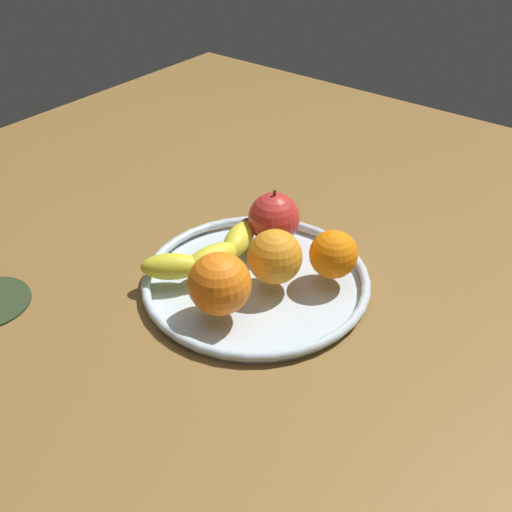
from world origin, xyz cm
name	(u,v)px	position (x,y,z in cm)	size (l,w,h in cm)	color
ground_plane	(256,297)	(0.00, 0.00, -2.00)	(143.81, 143.81, 4.00)	brown
fruit_bowl	(256,280)	(0.00, 0.00, 0.92)	(29.96, 29.96, 1.80)	silver
banana	(210,253)	(-1.79, 6.32, 3.53)	(18.82, 9.84, 3.47)	yellow
apple	(274,218)	(7.98, 3.03, 5.42)	(7.23, 7.23, 8.03)	red
orange_front_right	(275,257)	(0.74, -2.43, 5.33)	(7.06, 7.06, 7.06)	orange
orange_back_left	(220,284)	(-7.99, -0.75, 5.62)	(7.64, 7.64, 7.64)	orange
orange_front_left	(333,254)	(6.21, -7.74, 4.95)	(6.31, 6.31, 6.31)	orange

